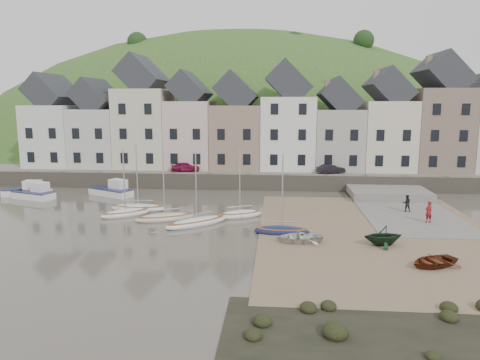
# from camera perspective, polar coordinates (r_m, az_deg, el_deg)

# --- Properties ---
(ground) EXTENTS (160.00, 160.00, 0.00)m
(ground) POSITION_cam_1_polar(r_m,az_deg,el_deg) (35.07, -0.83, -6.51)
(ground) COLOR #4C453B
(ground) RESTS_ON ground
(quay_land) EXTENTS (90.00, 30.00, 1.50)m
(quay_land) POSITION_cam_1_polar(r_m,az_deg,el_deg) (66.21, 1.88, 1.91)
(quay_land) COLOR #315020
(quay_land) RESTS_ON ground
(quay_street) EXTENTS (70.00, 7.00, 0.10)m
(quay_street) POSITION_cam_1_polar(r_m,az_deg,el_deg) (54.73, 1.27, 1.09)
(quay_street) COLOR slate
(quay_street) RESTS_ON quay_land
(seawall) EXTENTS (70.00, 1.20, 1.80)m
(seawall) POSITION_cam_1_polar(r_m,az_deg,el_deg) (51.39, 1.03, -0.22)
(seawall) COLOR slate
(seawall) RESTS_ON ground
(beach) EXTENTS (18.00, 26.00, 0.06)m
(beach) POSITION_cam_1_polar(r_m,az_deg,el_deg) (35.74, 17.13, -6.59)
(beach) COLOR #7C634B
(beach) RESTS_ON ground
(slipway) EXTENTS (8.00, 18.00, 0.12)m
(slipway) POSITION_cam_1_polar(r_m,az_deg,el_deg) (44.21, 20.03, -3.59)
(slipway) COLOR slate
(slipway) RESTS_ON ground
(hillside) EXTENTS (134.40, 84.00, 84.00)m
(hillside) POSITION_cam_1_polar(r_m,az_deg,el_deg) (97.91, -0.27, -6.71)
(hillside) COLOR #315020
(hillside) RESTS_ON ground
(townhouse_terrace) EXTENTS (61.05, 8.00, 13.93)m
(townhouse_terrace) POSITION_cam_1_polar(r_m,az_deg,el_deg) (57.57, 3.27, 7.28)
(townhouse_terrace) COLOR silver
(townhouse_terrace) RESTS_ON quay_land
(sailboat_0) EXTENTS (5.15, 1.56, 6.32)m
(sailboat_0) POSITION_cam_1_polar(r_m,az_deg,el_deg) (42.63, -12.80, -3.44)
(sailboat_0) COLOR white
(sailboat_0) RESTS_ON ground
(sailboat_1) EXTENTS (4.45, 3.87, 6.32)m
(sailboat_1) POSITION_cam_1_polar(r_m,az_deg,el_deg) (40.86, -14.33, -4.07)
(sailboat_1) COLOR white
(sailboat_1) RESTS_ON ground
(sailboat_2) EXTENTS (5.19, 3.33, 6.32)m
(sailboat_2) POSITION_cam_1_polar(r_m,az_deg,el_deg) (38.65, -9.54, -4.70)
(sailboat_2) COLOR beige
(sailboat_2) RESTS_ON ground
(sailboat_3) EXTENTS (4.30, 3.10, 6.32)m
(sailboat_3) POSITION_cam_1_polar(r_m,az_deg,el_deg) (39.20, -0.03, -4.35)
(sailboat_3) COLOR white
(sailboat_3) RESTS_ON ground
(sailboat_4) EXTENTS (5.29, 4.82, 6.32)m
(sailboat_4) POSITION_cam_1_polar(r_m,az_deg,el_deg) (36.84, -5.53, -5.34)
(sailboat_4) COLOR white
(sailboat_4) RESTS_ON ground
(sailboat_5) EXTENTS (4.33, 1.74, 6.32)m
(sailboat_5) POSITION_cam_1_polar(r_m,az_deg,el_deg) (34.43, 5.33, -6.41)
(sailboat_5) COLOR #161E46
(sailboat_5) RESTS_ON ground
(motorboat_0) EXTENTS (4.82, 3.08, 1.70)m
(motorboat_0) POSITION_cam_1_polar(r_m,az_deg,el_deg) (51.17, -24.60, -1.53)
(motorboat_0) COLOR white
(motorboat_0) RESTS_ON ground
(motorboat_1) EXTENTS (4.92, 2.07, 1.70)m
(motorboat_1) POSITION_cam_1_polar(r_m,az_deg,el_deg) (52.92, -25.31, -1.23)
(motorboat_1) COLOR white
(motorboat_1) RESTS_ON ground
(motorboat_2) EXTENTS (5.39, 3.93, 1.70)m
(motorboat_2) POSITION_cam_1_polar(r_m,az_deg,el_deg) (50.04, -15.88, -1.24)
(motorboat_2) COLOR white
(motorboat_2) RESTS_ON ground
(rowboat_white) EXTENTS (3.66, 2.87, 0.69)m
(rowboat_white) POSITION_cam_1_polar(r_m,az_deg,el_deg) (32.44, 7.44, -7.21)
(rowboat_white) COLOR silver
(rowboat_white) RESTS_ON beach
(rowboat_green) EXTENTS (3.14, 2.85, 1.42)m
(rowboat_green) POSITION_cam_1_polar(r_m,az_deg,el_deg) (32.85, 17.70, -6.72)
(rowboat_green) COLOR black
(rowboat_green) RESTS_ON beach
(rowboat_red) EXTENTS (3.87, 3.49, 0.66)m
(rowboat_red) POSITION_cam_1_polar(r_m,az_deg,el_deg) (29.98, 23.33, -9.43)
(rowboat_red) COLOR #642C16
(rowboat_red) RESTS_ON beach
(person_red) EXTENTS (0.76, 0.64, 1.78)m
(person_red) POSITION_cam_1_polar(r_m,az_deg,el_deg) (39.98, 22.84, -3.76)
(person_red) COLOR maroon
(person_red) RESTS_ON slipway
(person_dark) EXTENTS (0.77, 0.61, 1.54)m
(person_dark) POSITION_cam_1_polar(r_m,az_deg,el_deg) (43.28, 20.41, -2.77)
(person_dark) COLOR black
(person_dark) RESTS_ON slipway
(car_left) EXTENTS (3.65, 2.12, 1.17)m
(car_left) POSITION_cam_1_polar(r_m,az_deg,el_deg) (54.69, -6.97, 1.68)
(car_left) COLOR maroon
(car_left) RESTS_ON quay_street
(car_right) EXTENTS (3.49, 2.19, 1.08)m
(car_right) POSITION_cam_1_polar(r_m,az_deg,el_deg) (53.92, 11.48, 1.39)
(car_right) COLOR black
(car_right) RESTS_ON quay_street
(shore_rocks) EXTENTS (14.00, 6.12, 0.73)m
(shore_rocks) POSITION_cam_1_polar(r_m,az_deg,el_deg) (21.81, 17.03, -17.21)
(shore_rocks) COLOR black
(shore_rocks) RESTS_ON ground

